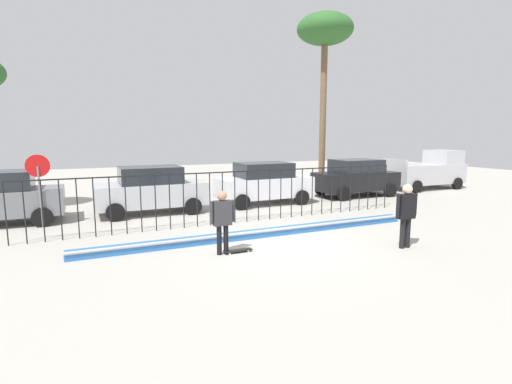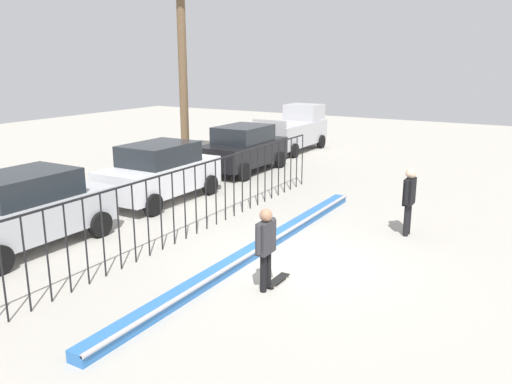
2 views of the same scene
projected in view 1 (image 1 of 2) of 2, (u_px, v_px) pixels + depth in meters
ground_plane at (277, 246)px, 11.05m from camera, size 60.00×60.00×0.00m
bowl_coping_ledge at (260, 233)px, 12.05m from camera, size 11.00×0.40×0.27m
perimeter_fence at (235, 191)px, 13.82m from camera, size 14.04×0.04×1.88m
skateboarder at (222, 217)px, 10.18m from camera, size 0.69×0.26×1.71m
skateboard at (238, 250)px, 10.47m from camera, size 0.80×0.20×0.07m
camera_operator at (406, 210)px, 10.76m from camera, size 0.73×0.27×1.81m
parked_car_silver at (151, 190)px, 15.54m from camera, size 4.30×2.12×1.90m
parked_car_white at (264, 183)px, 17.66m from camera, size 4.30×2.12×1.90m
parked_car_black at (356, 177)px, 19.87m from camera, size 4.30×2.12×1.90m
pickup_truck at (428, 171)px, 22.64m from camera, size 4.70×2.12×2.24m
stop_sign at (39, 181)px, 13.11m from camera, size 0.76×0.07×2.50m
palm_tree_tall at (325, 34)px, 21.28m from camera, size 3.11×3.11×9.76m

